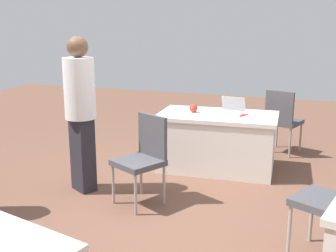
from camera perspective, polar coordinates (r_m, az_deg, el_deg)
ground_plane at (r=4.44m, az=-1.11°, el=-11.17°), size 14.40×14.40×0.00m
table_foreground at (r=5.52m, az=6.67°, el=-2.09°), size 1.56×0.95×0.74m
chair_near_front at (r=4.41m, az=-3.36°, el=-3.87°), size 0.59×0.59×0.94m
chair_tucked_left at (r=6.31m, az=15.27°, el=1.08°), size 0.56×0.56×0.94m
chair_aisle at (r=3.56m, az=21.74°, el=-8.84°), size 0.59×0.59×0.97m
person_presenter at (r=4.73m, az=-11.82°, el=2.58°), size 0.46×0.46×1.74m
laptop_silver at (r=5.49m, az=8.56°, el=2.11°), size 0.35×0.32×0.21m
yarn_ball at (r=5.50m, az=3.48°, el=2.43°), size 0.11×0.11×0.11m
scissors_red at (r=5.38m, az=10.18°, el=1.44°), size 0.10×0.18×0.01m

